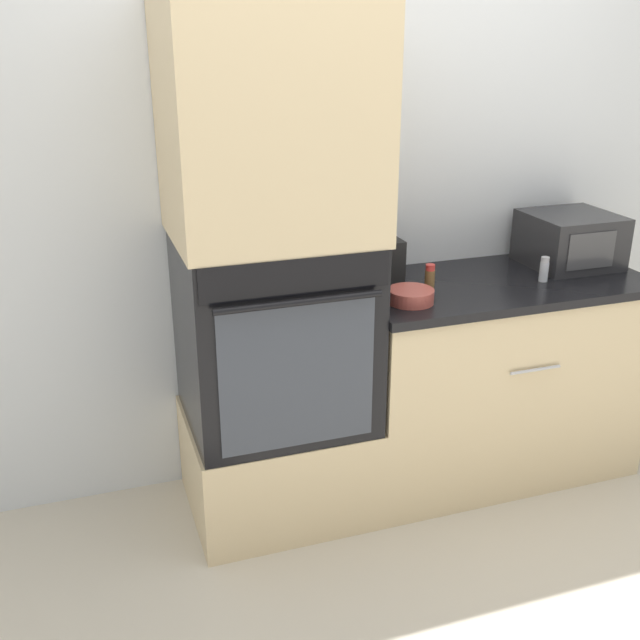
% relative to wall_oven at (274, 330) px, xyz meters
% --- Properties ---
extents(ground_plane, '(12.00, 12.00, 0.00)m').
position_rel_wall_oven_xyz_m(ground_plane, '(0.35, -0.30, -0.78)').
color(ground_plane, beige).
extents(wall_back, '(8.00, 0.05, 2.50)m').
position_rel_wall_oven_xyz_m(wall_back, '(0.35, 0.33, 0.47)').
color(wall_back, silver).
rests_on(wall_back, ground_plane).
extents(oven_cabinet_base, '(0.70, 0.60, 0.41)m').
position_rel_wall_oven_xyz_m(oven_cabinet_base, '(-0.00, 0.00, -0.57)').
color(oven_cabinet_base, beige).
rests_on(oven_cabinet_base, ground_plane).
extents(wall_oven, '(0.68, 0.64, 0.73)m').
position_rel_wall_oven_xyz_m(wall_oven, '(0.00, 0.00, 0.00)').
color(wall_oven, black).
rests_on(wall_oven, oven_cabinet_base).
extents(oven_cabinet_upper, '(0.70, 0.60, 0.83)m').
position_rel_wall_oven_xyz_m(oven_cabinet_upper, '(-0.00, 0.00, 0.78)').
color(oven_cabinet_upper, beige).
rests_on(oven_cabinet_upper, wall_oven).
extents(counter_unit, '(1.23, 0.63, 0.88)m').
position_rel_wall_oven_xyz_m(counter_unit, '(0.96, 0.00, -0.34)').
color(counter_unit, beige).
rests_on(counter_unit, ground_plane).
extents(microwave, '(0.36, 0.35, 0.22)m').
position_rel_wall_oven_xyz_m(microwave, '(1.34, 0.09, 0.21)').
color(microwave, '#232326').
rests_on(microwave, counter_unit).
extents(knife_block, '(0.12, 0.14, 0.21)m').
position_rel_wall_oven_xyz_m(knife_block, '(0.52, 0.16, 0.18)').
color(knife_block, black).
rests_on(knife_block, counter_unit).
extents(bowl, '(0.17, 0.17, 0.05)m').
position_rel_wall_oven_xyz_m(bowl, '(0.50, -0.13, 0.12)').
color(bowl, '#B24C42').
rests_on(bowl, counter_unit).
extents(condiment_jar_near, '(0.04, 0.04, 0.10)m').
position_rel_wall_oven_xyz_m(condiment_jar_near, '(1.11, -0.07, 0.15)').
color(condiment_jar_near, silver).
rests_on(condiment_jar_near, counter_unit).
extents(condiment_jar_mid, '(0.05, 0.05, 0.09)m').
position_rel_wall_oven_xyz_m(condiment_jar_mid, '(0.41, 0.25, 0.14)').
color(condiment_jar_mid, brown).
rests_on(condiment_jar_mid, counter_unit).
extents(condiment_jar_far, '(0.04, 0.04, 0.11)m').
position_rel_wall_oven_xyz_m(condiment_jar_far, '(0.62, -0.03, 0.15)').
color(condiment_jar_far, brown).
rests_on(condiment_jar_far, counter_unit).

